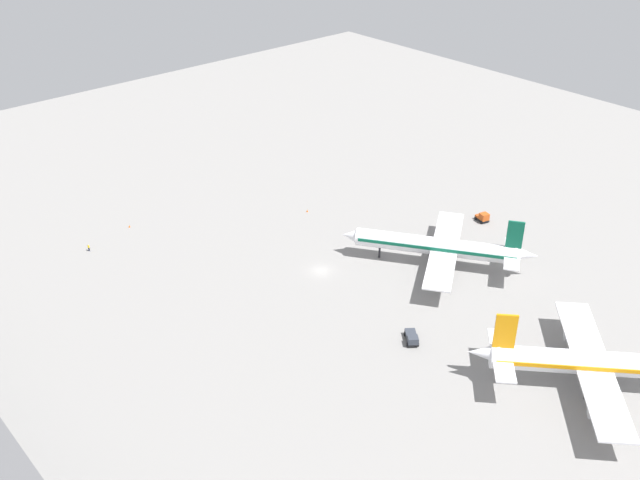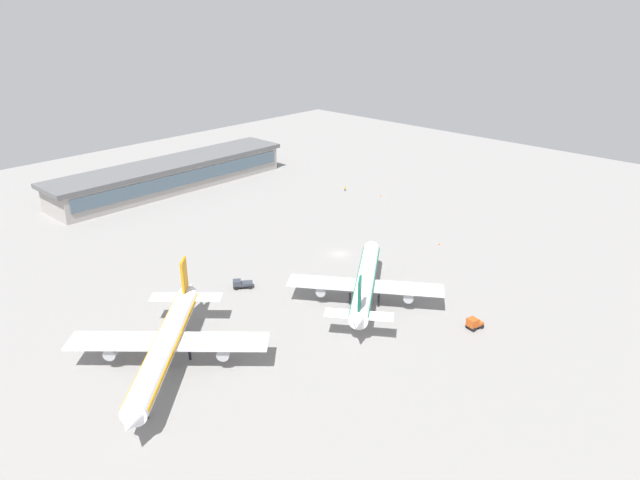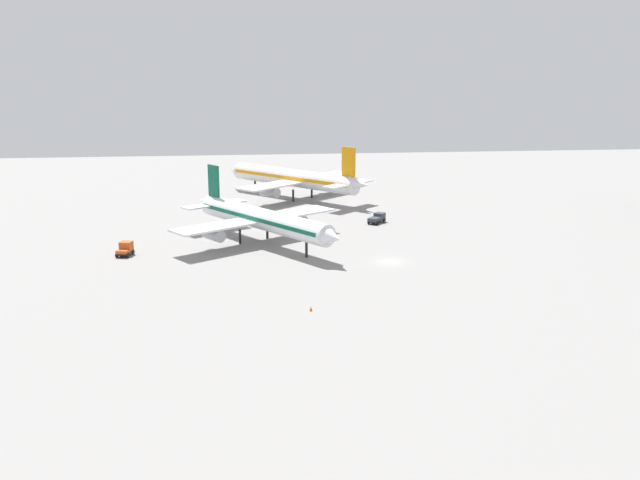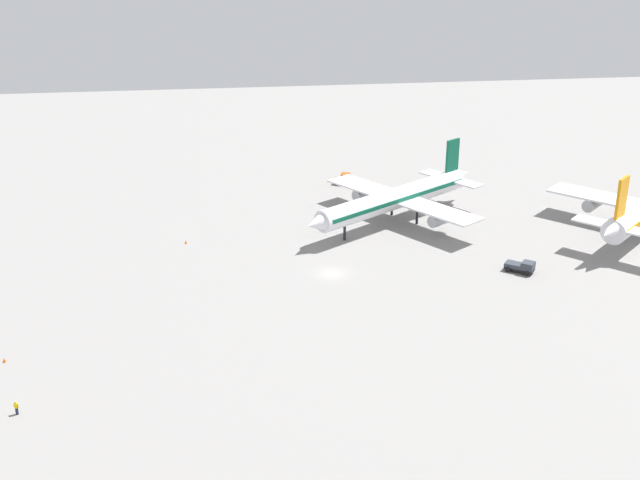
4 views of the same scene
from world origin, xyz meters
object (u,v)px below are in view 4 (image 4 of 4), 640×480
pushback_tractor (521,266)px  baggage_tug (343,179)px  safety_cone_near_gate (4,360)px  airplane_at_gate (396,198)px  safety_cone_mid_apron (186,242)px  ground_crew_worker (16,408)px

pushback_tractor → baggage_tug: bearing=151.3°
safety_cone_near_gate → pushback_tractor: bearing=13.5°
airplane_at_gate → pushback_tractor: (14.48, -23.95, -3.60)m
safety_cone_mid_apron → ground_crew_worker: bearing=-110.2°
ground_crew_worker → pushback_tractor: bearing=132.7°
pushback_tractor → safety_cone_mid_apron: (-51.48, 18.85, -0.67)m
ground_crew_worker → safety_cone_mid_apron: size_ratio=2.78×
airplane_at_gate → safety_cone_near_gate: (-58.70, -41.50, -4.27)m
baggage_tug → pushback_tractor: bearing=-51.9°
baggage_tug → safety_cone_near_gate: size_ratio=5.97×
airplane_at_gate → safety_cone_near_gate: bearing=0.8°
pushback_tractor → airplane_at_gate: bearing=159.3°
safety_cone_mid_apron → baggage_tug: bearing=41.9°
airplane_at_gate → safety_cone_mid_apron: bearing=-26.6°
ground_crew_worker → airplane_at_gate: bearing=153.9°
pushback_tractor → safety_cone_near_gate: (-73.18, -17.55, -0.67)m
airplane_at_gate → safety_cone_mid_apron: (-37.00, -5.10, -4.27)m
pushback_tractor → ground_crew_worker: pushback_tractor is taller
pushback_tractor → safety_cone_near_gate: size_ratio=7.72×
ground_crew_worker → safety_cone_near_gate: 12.63m
airplane_at_gate → baggage_tug: (-5.66, 23.05, -3.41)m
safety_cone_mid_apron → safety_cone_near_gate: bearing=-120.8°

